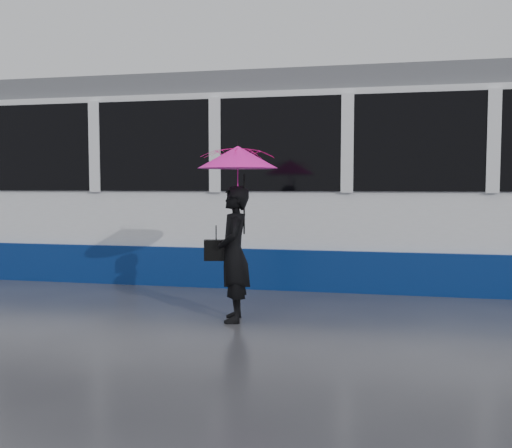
# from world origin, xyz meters

# --- Properties ---
(ground) EXTENTS (90.00, 90.00, 0.00)m
(ground) POSITION_xyz_m (0.00, 0.00, 0.00)
(ground) COLOR #2F2F35
(ground) RESTS_ON ground
(rails) EXTENTS (34.00, 1.51, 0.02)m
(rails) POSITION_xyz_m (0.00, 2.50, 0.01)
(rails) COLOR #3F3D38
(rails) RESTS_ON ground
(tram) EXTENTS (26.00, 2.56, 3.35)m
(tram) POSITION_xyz_m (2.79, 2.50, 1.64)
(tram) COLOR white
(tram) RESTS_ON ground
(woman) EXTENTS (0.50, 0.65, 1.58)m
(woman) POSITION_xyz_m (1.10, -0.76, 0.79)
(woman) COLOR black
(woman) RESTS_ON ground
(umbrella) EXTENTS (1.12, 1.12, 1.07)m
(umbrella) POSITION_xyz_m (1.15, -0.76, 1.73)
(umbrella) COLOR #F6145C
(umbrella) RESTS_ON ground
(handbag) EXTENTS (0.30, 0.19, 0.42)m
(handbag) POSITION_xyz_m (0.88, -0.74, 0.83)
(handbag) COLOR black
(handbag) RESTS_ON ground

